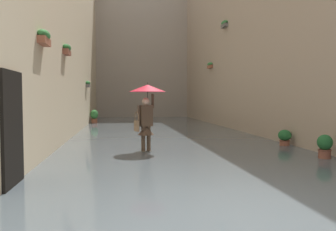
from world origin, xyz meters
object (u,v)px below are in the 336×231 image
potted_plant_far_left (325,147)px  potted_plant_far_right (94,116)px  person_wading (147,102)px  potted_plant_mid_left (285,138)px

potted_plant_far_left → potted_plant_far_right: bearing=-63.1°
person_wading → potted_plant_mid_left: size_ratio=3.45×
person_wading → potted_plant_mid_left: person_wading is taller
potted_plant_mid_left → potted_plant_far_right: size_ratio=0.66×
potted_plant_far_left → person_wading: bearing=-22.6°
potted_plant_mid_left → potted_plant_far_right: 13.59m
potted_plant_mid_left → potted_plant_far_left: potted_plant_far_left is taller
person_wading → potted_plant_far_left: 5.12m
potted_plant_far_left → potted_plant_mid_left: bearing=-93.2°
potted_plant_mid_left → potted_plant_far_right: bearing=-57.9°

